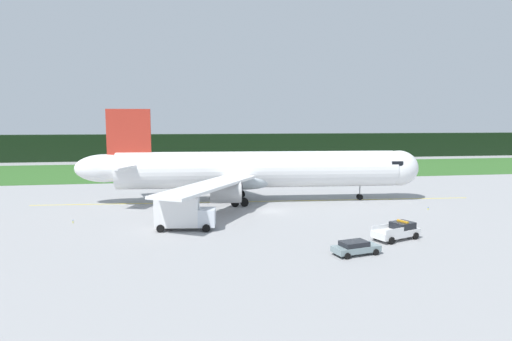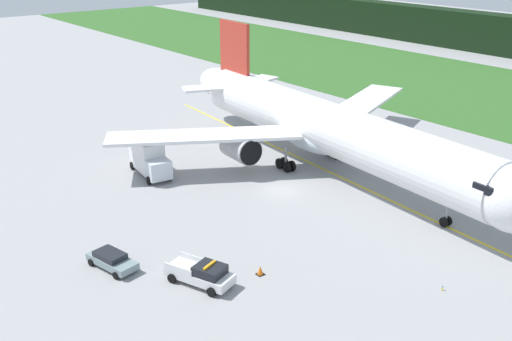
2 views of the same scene
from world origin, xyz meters
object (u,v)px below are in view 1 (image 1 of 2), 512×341
Objects in this scene: ops_pickup_truck at (397,231)px; staff_car at (355,247)px; catering_truck at (183,213)px; airliner at (255,170)px; apron_cone at (392,226)px.

ops_pickup_truck is 7.77m from staff_car.
catering_truck is 20.13m from staff_car.
ops_pickup_truck is (11.22, -24.09, -4.00)m from airliner.
catering_truck reaches higher than apron_cone.
catering_truck reaches higher than ops_pickup_truck.
staff_car is at bearing -146.68° from ops_pickup_truck.
catering_truck is at bearing 160.35° from ops_pickup_truck.
catering_truck is 24.42m from apron_cone.
apron_cone is at bearing -56.87° from airliner.
airliner is 19.81m from catering_truck.
ops_pickup_truck reaches higher than apron_cone.
staff_car is (15.91, -12.26, -1.29)m from catering_truck.
staff_car is (4.73, -28.36, -4.20)m from airliner.
catering_truck is (-11.18, -16.09, -2.91)m from airliner.
airliner is at bearing 55.21° from catering_truck.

